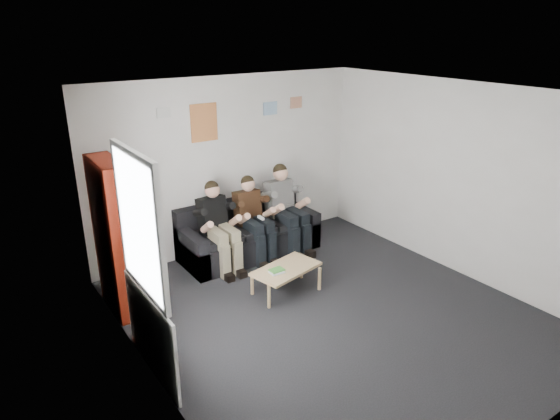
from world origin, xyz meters
The scene contains 14 objects.
room_shell centered at (0.00, 0.00, 1.35)m, with size 5.00×5.00×5.00m.
sofa centered at (0.06, 2.09, 0.30)m, with size 2.14×0.87×0.83m.
bookshelf centered at (-2.08, 1.63, 0.97)m, with size 0.29×0.87×1.93m.
coffee_table centered at (-0.15, 0.76, 0.32)m, with size 0.91×0.50×0.36m.
game_cases centered at (-0.32, 0.73, 0.38)m, with size 0.21×0.17×0.03m.
person_left centered at (-0.53, 1.90, 0.64)m, with size 0.40×0.85×1.30m.
person_middle centered at (0.06, 1.90, 0.64)m, with size 0.38×0.82×1.27m.
person_right centered at (0.66, 1.89, 0.67)m, with size 0.43×0.92×1.36m.
radiator centered at (-2.15, 0.20, 0.35)m, with size 0.10×0.64×0.60m.
window centered at (-2.22, 0.20, 1.03)m, with size 0.05×1.30×2.36m.
poster_large centered at (-0.40, 2.49, 2.05)m, with size 0.42×0.01×0.55m, color gold.
poster_blue centered at (0.75, 2.49, 2.15)m, with size 0.25×0.01×0.20m, color #3C8BCF.
poster_pink centered at (1.25, 2.49, 2.20)m, with size 0.22×0.01×0.18m, color #CD4096.
poster_sign centered at (-1.00, 2.49, 2.25)m, with size 0.20×0.01×0.14m, color silver.
Camera 1 is at (-3.57, -4.06, 3.40)m, focal length 32.00 mm.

